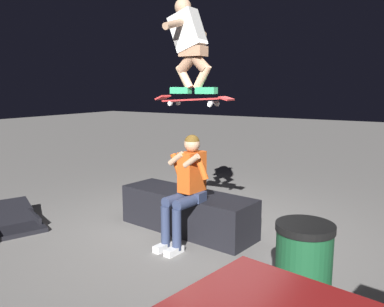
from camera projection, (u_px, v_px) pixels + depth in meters
The scene contains 7 objects.
ground_plane at pixel (196, 231), 5.41m from camera, with size 40.00×40.00×0.00m, color slate.
ledge_box_main at pixel (187, 211), 5.39m from camera, with size 1.95×0.61×0.54m, color black.
person_sitting_on_ledge at pixel (186, 184), 4.84m from camera, with size 0.60×0.77×1.38m.
skateboard at pixel (193, 100), 4.79m from camera, with size 1.02×0.21×0.13m.
skater_airborne at pixel (189, 42), 4.70m from camera, with size 0.62×0.89×1.12m.
kicker_ramp at pixel (10, 222), 5.62m from camera, with size 1.37×1.12×0.32m.
trash_bin at pixel (303, 272), 3.28m from camera, with size 0.48×0.48×0.85m.
Camera 1 is at (-2.65, 4.42, 1.95)m, focal length 36.84 mm.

